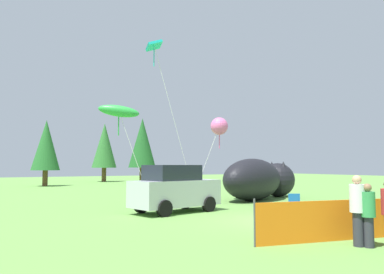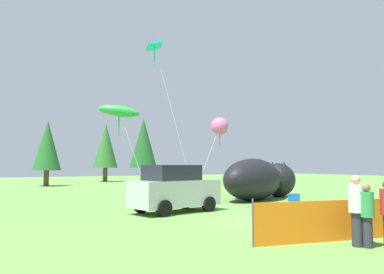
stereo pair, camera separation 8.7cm
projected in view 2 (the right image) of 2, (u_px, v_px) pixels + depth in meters
The scene contains 13 objects.
ground_plane at pixel (271, 221), 13.83m from camera, with size 120.00×120.00×0.00m, color #609342.
parked_car at pixel (175, 189), 16.37m from camera, with size 4.28×2.48×2.07m.
folding_chair at pixel (293, 202), 15.59m from camera, with size 0.69×0.69×0.88m.
inflatable_cat at pixel (259, 181), 22.51m from camera, with size 7.16×4.54×2.45m.
safety_fence at pixel (371, 219), 10.57m from camera, with size 7.27×1.55×1.21m.
spectator_in_grey_shirt at pixel (367, 213), 9.38m from camera, with size 0.35×0.35×1.60m.
spectator_in_red_shirt at pixel (356, 207), 9.53m from camera, with size 0.39×0.39×1.80m.
kite_pink_octopus at pixel (220, 126), 21.84m from camera, with size 2.43×1.02×4.85m.
kite_green_fish at pixel (119, 111), 19.79m from camera, with size 2.65×1.75×5.42m.
kite_teal_diamond at pixel (155, 49), 22.87m from camera, with size 2.72×1.81×9.69m.
horizon_tree_east at pixel (47, 145), 37.29m from camera, with size 2.76×2.76×6.58m.
horizon_tree_mid at pixel (106, 146), 47.36m from camera, with size 3.09×3.09×7.37m.
horizon_tree_northeast at pixel (143, 143), 43.66m from camera, with size 3.17×3.17×7.56m.
Camera 2 is at (-9.47, -10.75, 2.05)m, focal length 35.00 mm.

